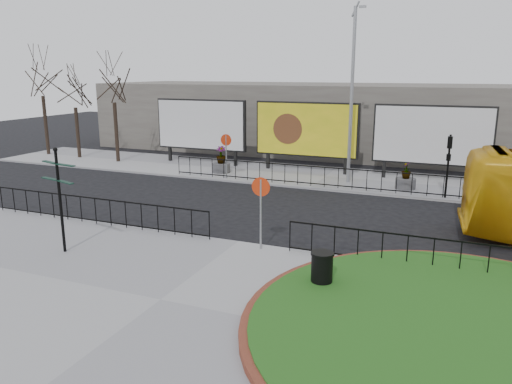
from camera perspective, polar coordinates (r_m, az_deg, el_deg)
The scene contains 23 objects.
ground at distance 17.77m, azimuth -1.98°, elevation -6.00°, with size 90.00×90.00×0.00m, color black.
pavement_near at distance 13.70m, azimuth -10.84°, elevation -12.20°, with size 30.00×10.00×0.12m, color gray.
pavement_far at distance 28.71m, azimuth 7.94°, elevation 1.67°, with size 44.00×6.00×0.12m, color gray.
brick_edge at distance 12.64m, azimuth 23.11°, elevation -14.72°, with size 10.40×10.40×0.18m, color brown.
grass_lawn at distance 12.63m, azimuth 23.12°, elevation -14.64°, with size 10.00×10.00×0.22m, color #174A13.
railing_near_left at distance 20.45m, azimuth -17.87°, elevation -2.04°, with size 10.00×0.10×1.10m, color black, non-canonical shape.
railing_near_right at distance 15.85m, azimuth 19.61°, elevation -6.74°, with size 9.00×0.10×1.10m, color black, non-canonical shape.
railing_far at distance 25.78m, azimuth 8.61°, elevation 1.66°, with size 18.00×0.10×1.10m, color black, non-canonical shape.
speed_sign_far at distance 27.67m, azimuth -3.43°, elevation 5.23°, with size 0.64×0.07×2.47m.
speed_sign_near at distance 16.48m, azimuth 0.56°, elevation -0.60°, with size 0.64×0.07×2.47m.
billboard_left at distance 32.32m, azimuth -6.32°, elevation 7.62°, with size 6.20×0.31×4.10m.
billboard_mid at distance 29.62m, azimuth 5.75°, elevation 7.08°, with size 6.20×0.31×4.10m.
billboard_right at distance 28.43m, azimuth 19.46°, elevation 6.10°, with size 6.20×0.31×4.10m.
lamp_post at distance 26.80m, azimuth 10.90°, elevation 10.99°, with size 0.74×0.18×9.23m.
signal_pole_a at distance 24.87m, azimuth 21.16°, elevation 3.79°, with size 0.22×0.26×3.00m.
tree_left at distance 34.03m, azimuth -15.85°, elevation 9.22°, with size 2.00×2.00×7.00m, color #2D2119, non-canonical shape.
tree_mid at distance 36.54m, azimuth -19.89°, elevation 8.58°, with size 2.00×2.00×6.20m, color #2D2119, non-canonical shape.
tree_far at distance 38.71m, azimuth -23.12°, elevation 9.51°, with size 2.00×2.00×7.50m, color #2D2119, non-canonical shape.
building_backdrop at distance 38.02m, azimuth 11.92°, elevation 8.17°, with size 40.00×10.00×5.00m, color #68645B.
fingerpost_sign at distance 17.35m, azimuth -21.57°, elevation 0.24°, with size 1.64×0.63×3.50m.
litter_bin at distance 13.97m, azimuth 7.53°, elevation -8.88°, with size 0.64×0.64×1.06m.
planter_a at distance 29.51m, azimuth -4.00°, elevation 3.30°, with size 1.05×1.05×1.56m.
planter_c at distance 26.49m, azimuth 16.73°, elevation 1.31°, with size 1.02×1.02×1.38m.
Camera 1 is at (6.94, -15.22, 6.00)m, focal length 35.00 mm.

